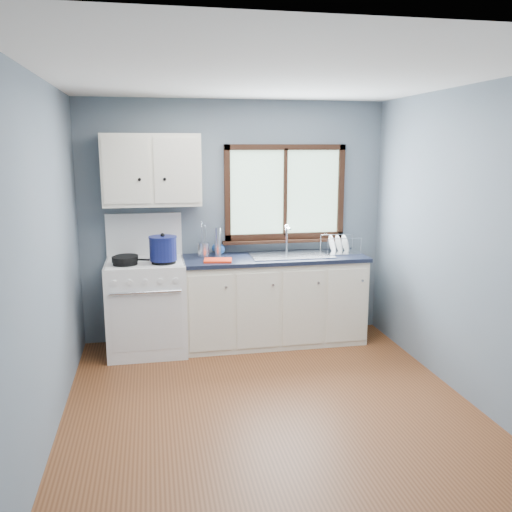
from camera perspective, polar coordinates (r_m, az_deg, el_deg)
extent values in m
cube|color=brown|center=(4.42, 1.65, -15.97)|extent=(3.20, 3.60, 0.02)
cube|color=white|center=(3.96, 1.87, 18.51)|extent=(3.20, 3.60, 0.02)
cube|color=slate|center=(5.76, -2.22, 3.69)|extent=(3.20, 0.02, 2.50)
cube|color=slate|center=(2.33, 11.72, -8.15)|extent=(3.20, 0.02, 2.50)
cube|color=slate|center=(3.97, -21.53, -0.58)|extent=(0.02, 3.60, 2.50)
cube|color=slate|center=(4.62, 21.61, 1.00)|extent=(0.02, 3.60, 2.50)
cube|color=white|center=(5.52, -11.44, -5.27)|extent=(0.76, 0.65, 0.92)
cube|color=white|center=(5.67, -11.69, 2.21)|extent=(0.76, 0.05, 0.44)
cube|color=silver|center=(5.40, -11.63, -0.54)|extent=(0.72, 0.59, 0.01)
cylinder|color=black|center=(5.26, -13.61, -0.73)|extent=(0.23, 0.23, 0.03)
cylinder|color=black|center=(5.25, -9.69, -0.58)|extent=(0.23, 0.23, 0.03)
cylinder|color=black|center=(5.55, -13.48, -0.09)|extent=(0.23, 0.23, 0.03)
cylinder|color=black|center=(5.55, -9.77, 0.05)|extent=(0.23, 0.23, 0.03)
cylinder|color=silver|center=(5.12, -11.56, -3.79)|extent=(0.66, 0.02, 0.02)
cube|color=silver|center=(5.23, -11.42, -6.90)|extent=(0.66, 0.01, 0.55)
cube|color=white|center=(5.68, 1.89, -4.77)|extent=(1.85, 0.60, 0.88)
cube|color=black|center=(5.82, 1.82, -8.50)|extent=(1.85, 0.54, 0.08)
cube|color=black|center=(5.57, 1.92, -0.22)|extent=(1.89, 0.64, 0.04)
cube|color=silver|center=(5.61, 3.72, 0.08)|extent=(0.84, 0.46, 0.01)
cube|color=silver|center=(5.58, 1.72, -0.73)|extent=(0.36, 0.40, 0.14)
cube|color=silver|center=(5.68, 5.66, -0.57)|extent=(0.36, 0.40, 0.14)
cylinder|color=silver|center=(5.77, 3.23, 1.80)|extent=(0.02, 0.02, 0.28)
cylinder|color=silver|center=(5.69, 3.42, 2.97)|extent=(0.02, 0.16, 0.02)
sphere|color=silver|center=(5.75, 3.25, 3.17)|extent=(0.04, 0.04, 0.04)
cube|color=#9EC6A8|center=(5.81, 3.05, 6.73)|extent=(1.22, 0.01, 0.92)
cube|color=black|center=(5.77, 3.14, 11.37)|extent=(1.30, 0.05, 0.06)
cube|color=black|center=(5.85, 3.04, 2.12)|extent=(1.30, 0.05, 0.06)
cube|color=black|center=(5.67, -3.04, 6.62)|extent=(0.06, 0.05, 1.00)
cube|color=black|center=(5.97, 8.92, 6.73)|extent=(0.06, 0.05, 1.00)
cube|color=black|center=(5.79, 3.09, 6.71)|extent=(0.03, 0.05, 0.92)
cube|color=black|center=(5.83, 3.11, 1.58)|extent=(1.36, 0.10, 0.03)
cube|color=white|center=(5.46, -10.92, 8.88)|extent=(0.95, 0.32, 0.70)
cube|color=white|center=(5.30, -13.51, 8.70)|extent=(0.44, 0.01, 0.62)
cube|color=white|center=(5.30, -8.32, 8.89)|extent=(0.44, 0.01, 0.62)
sphere|color=black|center=(5.29, -12.17, 7.88)|extent=(0.03, 0.03, 0.03)
sphere|color=black|center=(5.29, -9.60, 7.98)|extent=(0.03, 0.03, 0.03)
cylinder|color=black|center=(5.25, -13.64, -0.32)|extent=(0.31, 0.31, 0.05)
cube|color=black|center=(5.19, -11.85, -0.37)|extent=(0.14, 0.07, 0.01)
cylinder|color=#111751|center=(5.23, -9.76, 0.74)|extent=(0.29, 0.29, 0.22)
cylinder|color=#111751|center=(5.21, -9.80, 1.97)|extent=(0.30, 0.30, 0.01)
sphere|color=black|center=(5.20, -9.81, 2.19)|extent=(0.04, 0.04, 0.04)
cylinder|color=silver|center=(5.55, -5.57, 0.66)|extent=(0.14, 0.14, 0.14)
cylinder|color=silver|center=(5.53, -5.39, 2.19)|extent=(0.01, 0.01, 0.21)
cylinder|color=silver|center=(5.54, -5.77, 2.40)|extent=(0.01, 0.01, 0.25)
cylinder|color=silver|center=(5.51, -5.64, 2.04)|extent=(0.01, 0.01, 0.19)
cylinder|color=silver|center=(5.57, -4.06, 1.49)|extent=(0.09, 0.09, 0.29)
imported|color=#285AAD|center=(5.64, -3.69, 1.46)|extent=(0.13, 0.13, 0.26)
cube|color=red|center=(5.32, -4.03, -0.46)|extent=(0.30, 0.24, 0.02)
cube|color=silver|center=(5.79, 8.85, 0.37)|extent=(0.38, 0.30, 0.01)
cylinder|color=silver|center=(5.60, 7.56, 0.89)|extent=(0.01, 0.01, 0.18)
cylinder|color=silver|center=(5.71, 10.99, 0.98)|extent=(0.01, 0.01, 0.18)
cylinder|color=silver|center=(5.85, 6.81, 1.36)|extent=(0.01, 0.01, 0.18)
cylinder|color=silver|center=(5.96, 10.11, 1.44)|extent=(0.01, 0.01, 0.18)
cylinder|color=silver|center=(5.64, 9.32, 1.83)|extent=(0.36, 0.02, 0.01)
cylinder|color=silver|center=(5.89, 8.50, 2.25)|extent=(0.36, 0.02, 0.01)
cylinder|color=white|center=(5.75, 8.03, 1.24)|extent=(0.06, 0.20, 0.19)
cylinder|color=white|center=(5.77, 8.71, 1.26)|extent=(0.06, 0.20, 0.19)
cylinder|color=white|center=(5.79, 9.38, 1.27)|extent=(0.06, 0.20, 0.19)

